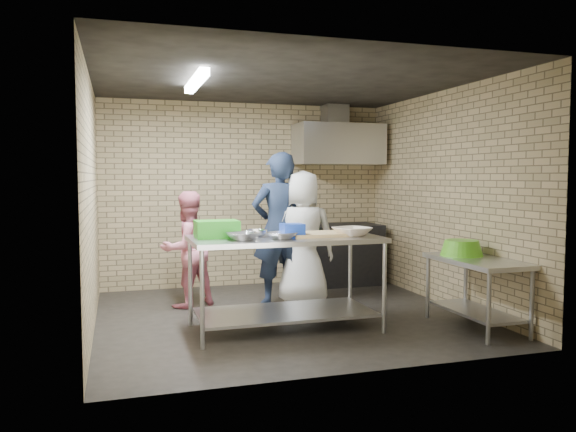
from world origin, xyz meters
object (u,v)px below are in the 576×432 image
at_px(green_crate, 217,229).
at_px(blue_tub, 292,230).
at_px(green_basin, 462,248).
at_px(bottle_green, 361,151).
at_px(woman_pink, 187,249).
at_px(side_counter, 476,293).
at_px(bottle_red, 337,150).
at_px(woman_white, 303,238).
at_px(prep_table, 285,283).
at_px(man_navy, 279,228).
at_px(stove, 339,254).

distance_m(green_crate, blue_tub, 0.78).
relative_size(blue_tub, green_basin, 0.48).
xyz_separation_m(bottle_green, woman_pink, (-2.82, -1.08, -1.30)).
xyz_separation_m(side_counter, bottle_green, (0.00, 2.99, 1.64)).
relative_size(bottle_red, woman_white, 0.11).
bearing_deg(side_counter, bottle_red, 97.62).
height_order(green_basin, woman_white, woman_white).
bearing_deg(prep_table, bottle_red, 57.30).
distance_m(side_counter, blue_tub, 2.08).
xyz_separation_m(bottle_red, bottle_green, (0.40, 0.00, -0.01)).
xyz_separation_m(man_navy, woman_pink, (-1.14, 0.16, -0.24)).
bearing_deg(prep_table, stove, 55.41).
height_order(stove, green_crate, green_crate).
bearing_deg(green_basin, stove, 99.76).
xyz_separation_m(stove, green_crate, (-2.21, -2.07, 0.63)).
height_order(blue_tub, woman_white, woman_white).
distance_m(bottle_green, man_navy, 2.35).
relative_size(stove, green_crate, 2.73).
height_order(green_crate, bottle_green, bottle_green).
xyz_separation_m(blue_tub, bottle_green, (1.91, 2.53, 0.95)).
relative_size(woman_pink, woman_white, 0.85).
xyz_separation_m(stove, woman_pink, (-2.37, -0.84, 0.27)).
bearing_deg(stove, bottle_green, 28.07).
relative_size(prep_table, woman_pink, 1.37).
bearing_deg(bottle_red, woman_pink, -156.00).
xyz_separation_m(blue_tub, green_basin, (1.89, -0.21, -0.23)).
height_order(side_counter, bottle_red, bottle_red).
distance_m(green_crate, bottle_red, 3.37).
relative_size(side_counter, green_basin, 2.61).
xyz_separation_m(prep_table, bottle_green, (1.96, 2.43, 1.52)).
bearing_deg(man_navy, bottle_green, -145.16).
height_order(side_counter, blue_tub, blue_tub).
xyz_separation_m(blue_tub, woman_white, (0.51, 1.18, -0.21)).
distance_m(stove, woman_white, 1.52).
height_order(blue_tub, bottle_red, bottle_red).
bearing_deg(man_navy, green_basin, 136.51).
bearing_deg(stove, blue_tub, -122.52).
bearing_deg(bottle_red, side_counter, -82.38).
xyz_separation_m(stove, green_basin, (0.43, -2.50, 0.38)).
height_order(prep_table, woman_pink, woman_pink).
bearing_deg(green_basin, woman_pink, 149.37).
bearing_deg(stove, woman_pink, -160.53).
height_order(green_basin, bottle_green, bottle_green).
bearing_deg(green_crate, bottle_green, 40.98).
bearing_deg(woman_white, bottle_red, -116.90).
bearing_deg(side_counter, man_navy, 134.01).
height_order(bottle_red, woman_white, bottle_red).
xyz_separation_m(blue_tub, man_navy, (0.23, 1.29, -0.10)).
distance_m(side_counter, woman_white, 2.21).
relative_size(prep_table, man_navy, 1.03).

